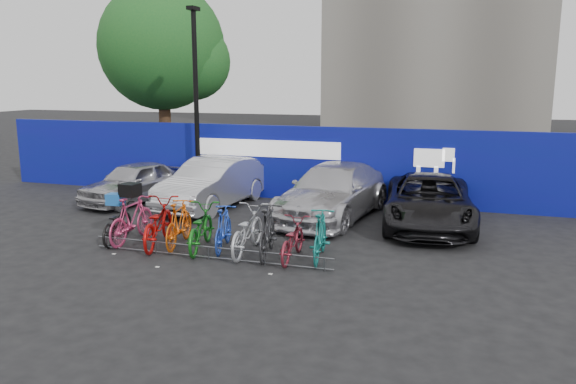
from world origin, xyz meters
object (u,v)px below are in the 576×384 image
at_px(car_0, 134,182).
at_px(car_1, 213,183).
at_px(bike_6, 247,230).
at_px(bike_7, 267,231).
at_px(bike_rack, 209,252).
at_px(bike_0, 117,223).
at_px(bike_1, 132,219).
at_px(car_3, 429,201).
at_px(bike_2, 158,223).
at_px(bike_4, 200,228).
at_px(tree, 168,50).
at_px(bike_9, 320,235).
at_px(bike_5, 223,228).
at_px(bike_8, 292,240).
at_px(lamppost, 196,98).
at_px(bike_3, 179,224).
at_px(car_2, 333,192).

height_order(car_0, car_1, car_1).
bearing_deg(bike_6, bike_7, 169.62).
bearing_deg(bike_rack, bike_0, 166.89).
bearing_deg(bike_1, bike_6, 179.52).
relative_size(car_3, bike_2, 2.32).
bearing_deg(bike_0, bike_4, 166.53).
xyz_separation_m(car_0, bike_1, (2.45, -3.96, -0.09)).
distance_m(tree, bike_4, 12.70).
bearing_deg(bike_9, bike_4, -4.39).
bearing_deg(bike_9, bike_rack, 10.53).
xyz_separation_m(car_0, bike_4, (4.30, -4.03, -0.14)).
distance_m(bike_1, bike_4, 1.85).
bearing_deg(bike_5, bike_9, 166.95).
distance_m(car_0, bike_4, 5.89).
distance_m(bike_1, bike_9, 4.65).
height_order(car_0, bike_1, car_0).
bearing_deg(car_1, bike_5, -55.59).
bearing_deg(bike_8, bike_5, -9.30).
xyz_separation_m(lamppost, bike_2, (1.63, -5.43, -2.72)).
bearing_deg(bike_4, car_1, -80.83).
height_order(car_0, bike_8, car_0).
bearing_deg(bike_rack, car_1, 113.66).
xyz_separation_m(bike_0, bike_6, (3.37, 0.03, 0.08)).
relative_size(car_3, bike_5, 2.89).
relative_size(bike_0, bike_3, 0.95).
relative_size(bike_2, bike_3, 1.17).
distance_m(bike_rack, bike_8, 1.84).
relative_size(bike_rack, car_3, 1.15).
distance_m(bike_2, bike_9, 3.89).
height_order(car_0, car_2, car_2).
distance_m(bike_2, bike_6, 2.21).
bearing_deg(bike_8, car_2, -91.84).
bearing_deg(bike_7, bike_1, -11.36).
bearing_deg(bike_3, lamppost, -77.77).
bearing_deg(bike_6, car_2, -108.37).
distance_m(bike_rack, bike_0, 2.82).
height_order(car_0, bike_7, car_0).
xyz_separation_m(car_3, bike_9, (-2.05, -3.64, -0.14)).
bearing_deg(bike_0, bike_rack, 154.16).
bearing_deg(bike_9, bike_6, -5.00).
relative_size(bike_4, bike_6, 0.97).
xyz_separation_m(car_3, bike_8, (-2.63, -3.82, -0.23)).
distance_m(tree, bike_5, 12.85).
height_order(bike_2, bike_6, bike_2).
height_order(car_0, bike_4, car_0).
relative_size(car_2, bike_3, 2.84).
height_order(bike_1, bike_2, bike_1).
height_order(tree, bike_5, tree).
height_order(lamppost, bike_8, lamppost).
height_order(bike_0, bike_7, bike_7).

